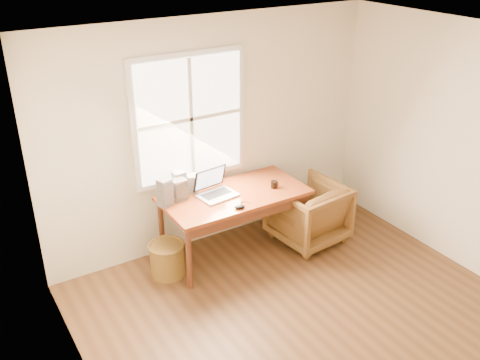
# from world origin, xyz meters

# --- Properties ---
(room_shell) EXTENTS (4.04, 4.54, 2.64)m
(room_shell) POSITION_xyz_m (-0.02, 0.16, 1.32)
(room_shell) COLOR #56371D
(room_shell) RESTS_ON ground
(desk) EXTENTS (1.60, 0.80, 0.04)m
(desk) POSITION_xyz_m (0.00, 1.80, 0.73)
(desk) COLOR brown
(desk) RESTS_ON room_shell
(armchair) EXTENTS (0.83, 0.85, 0.71)m
(armchair) POSITION_xyz_m (0.88, 1.58, 0.36)
(armchair) COLOR brown
(armchair) RESTS_ON room_shell
(wicker_stool) EXTENTS (0.48, 0.48, 0.36)m
(wicker_stool) POSITION_xyz_m (-0.84, 1.80, 0.18)
(wicker_stool) COLOR brown
(wicker_stool) RESTS_ON room_shell
(laptop) EXTENTS (0.43, 0.45, 0.29)m
(laptop) POSITION_xyz_m (-0.19, 1.83, 0.89)
(laptop) COLOR #B1B5B9
(laptop) RESTS_ON desk
(mouse) EXTENTS (0.13, 0.10, 0.04)m
(mouse) POSITION_xyz_m (-0.13, 1.48, 0.77)
(mouse) COLOR black
(mouse) RESTS_ON desk
(coffee_mug) EXTENTS (0.10, 0.10, 0.08)m
(coffee_mug) POSITION_xyz_m (0.45, 1.69, 0.79)
(coffee_mug) COLOR black
(coffee_mug) RESTS_ON desk
(cd_stack_a) EXTENTS (0.14, 0.13, 0.26)m
(cd_stack_a) POSITION_xyz_m (-0.50, 2.12, 0.88)
(cd_stack_a) COLOR silver
(cd_stack_a) RESTS_ON desk
(cd_stack_b) EXTENTS (0.16, 0.15, 0.23)m
(cd_stack_b) POSITION_xyz_m (-0.57, 2.00, 0.87)
(cd_stack_b) COLOR #29282E
(cd_stack_b) RESTS_ON desk
(cd_stack_c) EXTENTS (0.16, 0.15, 0.30)m
(cd_stack_c) POSITION_xyz_m (-0.75, 1.95, 0.90)
(cd_stack_c) COLOR #92919D
(cd_stack_c) RESTS_ON desk
(cd_stack_d) EXTENTS (0.20, 0.19, 0.20)m
(cd_stack_d) POSITION_xyz_m (-0.39, 2.10, 0.85)
(cd_stack_d) COLOR silver
(cd_stack_d) RESTS_ON desk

